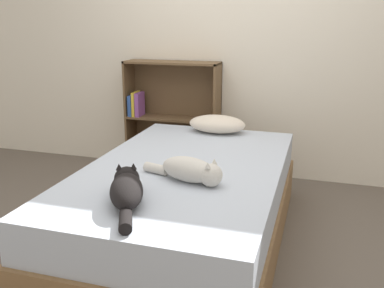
% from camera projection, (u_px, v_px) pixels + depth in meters
% --- Properties ---
extents(ground_plane, '(8.00, 8.00, 0.00)m').
position_uv_depth(ground_plane, '(185.00, 242.00, 2.89)').
color(ground_plane, brown).
extents(wall_back, '(8.00, 0.06, 2.50)m').
position_uv_depth(wall_back, '(234.00, 41.00, 3.89)').
color(wall_back, silver).
rests_on(wall_back, ground_plane).
extents(bed, '(1.24, 2.07, 0.55)m').
position_uv_depth(bed, '(185.00, 205.00, 2.81)').
color(bed, brown).
rests_on(bed, ground_plane).
extents(pillow, '(0.47, 0.28, 0.14)m').
position_uv_depth(pillow, '(217.00, 124.00, 3.51)').
color(pillow, beige).
rests_on(pillow, bed).
extents(cat_light, '(0.52, 0.25, 0.15)m').
position_uv_depth(cat_light, '(192.00, 170.00, 2.45)').
color(cat_light, beige).
rests_on(cat_light, bed).
extents(cat_dark, '(0.33, 0.54, 0.16)m').
position_uv_depth(cat_dark, '(127.00, 189.00, 2.18)').
color(cat_dark, black).
rests_on(cat_dark, bed).
extents(bookshelf, '(0.90, 0.26, 1.07)m').
position_uv_depth(bookshelf, '(172.00, 116.00, 4.13)').
color(bookshelf, brown).
rests_on(bookshelf, ground_plane).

